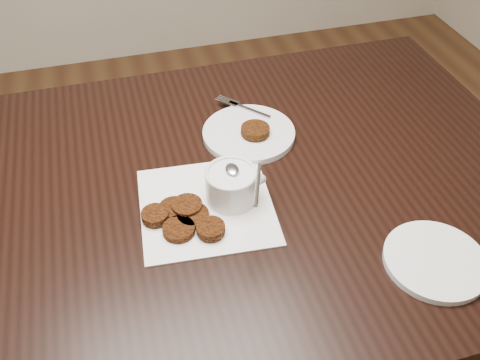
# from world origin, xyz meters

# --- Properties ---
(table) EXTENTS (1.52, 0.98, 0.75)m
(table) POSITION_xyz_m (0.05, 0.03, 0.38)
(table) COLOR black
(table) RESTS_ON floor
(napkin) EXTENTS (0.29, 0.29, 0.00)m
(napkin) POSITION_xyz_m (0.04, -0.03, 0.75)
(napkin) COLOR white
(napkin) RESTS_ON table
(sauce_ramekin) EXTENTS (0.15, 0.15, 0.14)m
(sauce_ramekin) POSITION_xyz_m (0.10, -0.02, 0.82)
(sauce_ramekin) COLOR silver
(sauce_ramekin) RESTS_ON napkin
(patty_cluster) EXTENTS (0.26, 0.26, 0.02)m
(patty_cluster) POSITION_xyz_m (-0.01, -0.05, 0.76)
(patty_cluster) COLOR #5B2B0C
(patty_cluster) RESTS_ON napkin
(plate_with_patty) EXTENTS (0.31, 0.31, 0.03)m
(plate_with_patty) POSITION_xyz_m (0.19, 0.17, 0.77)
(plate_with_patty) COLOR silver
(plate_with_patty) RESTS_ON table
(plate_empty) EXTENTS (0.22, 0.22, 0.01)m
(plate_empty) POSITION_xyz_m (0.41, -0.28, 0.76)
(plate_empty) COLOR white
(plate_empty) RESTS_ON table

